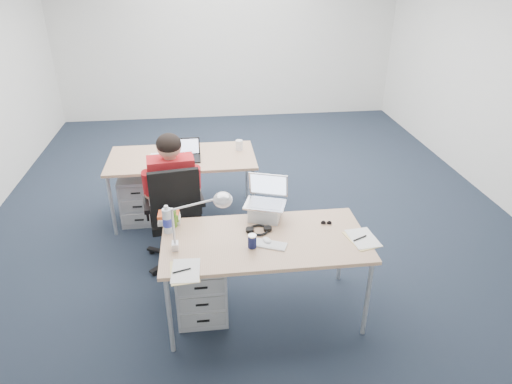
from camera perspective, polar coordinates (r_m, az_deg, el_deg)
floor at (r=5.55m, az=-0.84°, el=-1.58°), size 7.00×7.00×0.00m
room at (r=4.96m, az=-0.98°, el=16.03°), size 6.02×7.02×2.80m
desk_near at (r=3.60m, az=1.10°, el=-6.50°), size 1.60×0.80×0.73m
desk_far at (r=5.11m, az=-9.21°, el=3.90°), size 1.60×0.80×0.73m
office_chair at (r=4.46m, az=-9.83°, el=-5.37°), size 0.77×0.77×1.07m
seated_person at (r=4.45m, az=-10.35°, el=-0.31°), size 0.44×0.76×1.31m
drawer_pedestal_near at (r=3.87m, az=-6.81°, el=-11.39°), size 0.40×0.50×0.55m
drawer_pedestal_far at (r=5.32m, az=-14.29°, el=-0.52°), size 0.40×0.50×0.55m
silver_laptop at (r=3.76m, az=1.16°, el=-0.94°), size 0.40×0.36×0.35m
wireless_keyboard at (r=3.50m, az=1.66°, el=-6.56°), size 0.29×0.20×0.01m
computer_mouse at (r=3.52m, az=1.36°, el=-6.06°), size 0.08×0.11×0.03m
headphones at (r=3.66m, az=0.35°, el=-4.69°), size 0.21×0.16×0.03m
can_koozie at (r=3.45m, az=-0.48°, el=-6.17°), size 0.09×0.09×0.11m
water_bottle at (r=3.66m, az=-11.04°, el=-3.34°), size 0.09×0.09×0.24m
bear_figurine at (r=3.75m, az=-10.34°, el=-3.13°), size 0.11×0.10×0.17m
book_stack at (r=3.83m, az=-10.81°, el=-3.16°), size 0.22×0.19×0.08m
cordless_phone at (r=3.67m, az=-10.98°, el=-4.18°), size 0.04×0.02×0.13m
papers_left at (r=3.26m, az=-8.93°, el=-9.80°), size 0.20×0.28×0.01m
papers_right at (r=3.65m, az=13.12°, el=-5.75°), size 0.24×0.31×0.01m
sunglasses at (r=3.80m, az=8.78°, el=-3.84°), size 0.10×0.06×0.02m
desk_lamp at (r=3.37m, az=-7.94°, el=-3.59°), size 0.42×0.17×0.47m
dark_laptop at (r=4.96m, az=-8.87°, el=5.22°), size 0.32×0.31×0.23m
far_cup at (r=5.19m, az=-2.12°, el=5.88°), size 0.10×0.10×0.11m
far_papers at (r=5.10m, az=-12.18°, el=4.19°), size 0.20×0.27×0.01m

